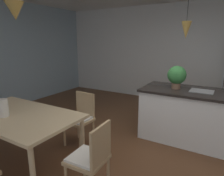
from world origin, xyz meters
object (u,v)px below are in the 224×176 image
object	(u,v)px
kitchen_island	(204,117)
potted_plant_on_island	(177,76)
vase_on_dining_table	(3,108)
chair_far_right	(81,117)
dining_table	(18,118)
chair_kitchen_end	(91,157)

from	to	relation	value
kitchen_island	potted_plant_on_island	size ratio (longest dim) A/B	5.31
potted_plant_on_island	vase_on_dining_table	bearing A→B (deg)	-129.97
kitchen_island	chair_far_right	bearing A→B (deg)	-149.01
dining_table	vase_on_dining_table	world-z (taller)	vase_on_dining_table
vase_on_dining_table	chair_kitchen_end	bearing A→B (deg)	6.48
chair_kitchen_end	chair_far_right	bearing A→B (deg)	134.57
chair_far_right	chair_kitchen_end	bearing A→B (deg)	-45.43
dining_table	potted_plant_on_island	distance (m)	2.59
potted_plant_on_island	vase_on_dining_table	size ratio (longest dim) A/B	1.70
dining_table	kitchen_island	size ratio (longest dim) A/B	0.83
kitchen_island	potted_plant_on_island	distance (m)	0.83
chair_far_right	kitchen_island	xyz separation A→B (m)	(1.78, 1.07, -0.01)
dining_table	vase_on_dining_table	xyz separation A→B (m)	(-0.07, -0.15, 0.18)
dining_table	chair_far_right	world-z (taller)	chair_far_right
chair_far_right	potted_plant_on_island	distance (m)	1.79
chair_kitchen_end	dining_table	bearing A→B (deg)	-179.90
vase_on_dining_table	dining_table	bearing A→B (deg)	64.96
chair_kitchen_end	kitchen_island	size ratio (longest dim) A/B	0.41
chair_far_right	dining_table	bearing A→B (deg)	-114.54
kitchen_island	potted_plant_on_island	world-z (taller)	potted_plant_on_island
chair_far_right	chair_kitchen_end	distance (m)	1.21
dining_table	chair_far_right	distance (m)	0.97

